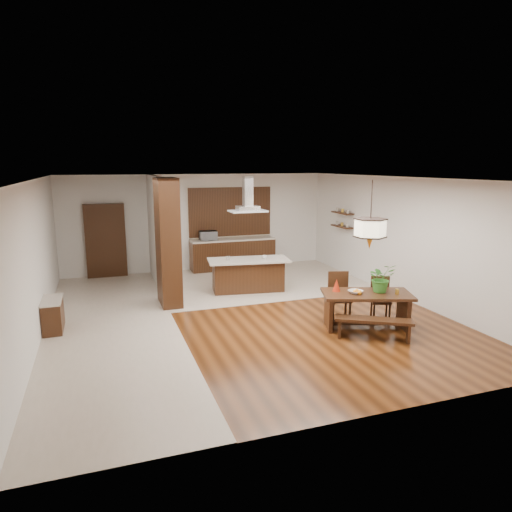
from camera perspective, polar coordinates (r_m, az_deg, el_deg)
name	(u,v)px	position (r m, az deg, el deg)	size (l,w,h in m)	color
room_shell	(242,219)	(9.58, -1.70, 4.65)	(9.00, 9.04, 2.92)	#3E1E0B
tile_hallway	(111,327)	(9.62, -17.62, -8.48)	(2.50, 9.00, 0.01)	beige
tile_kitchen	(259,281)	(12.69, 0.34, -3.13)	(5.50, 4.00, 0.01)	beige
soffit_band	(242,179)	(9.52, -1.73, 9.57)	(8.00, 9.00, 0.02)	#3B1B0E
partition_pier	(168,242)	(10.53, -10.96, 1.69)	(0.45, 1.00, 2.90)	black
partition_stub	(156,230)	(12.58, -12.36, 3.20)	(0.18, 2.40, 2.90)	silver
hallway_console	(53,315)	(9.76, -24.04, -6.74)	(0.37, 0.88, 0.63)	black
hallway_doorway	(106,241)	(13.65, -18.28, 1.81)	(1.10, 0.20, 2.10)	black
rear_counter	(233,254)	(14.09, -2.92, 0.29)	(2.60, 0.62, 0.95)	black
kitchen_window	(230,212)	(14.15, -3.27, 5.55)	(2.60, 0.08, 1.50)	#A87632
shelf_lower	(342,226)	(13.59, 10.70, 3.64)	(0.26, 0.90, 0.04)	black
shelf_upper	(342,213)	(13.55, 10.76, 5.32)	(0.26, 0.90, 0.04)	black
dining_table	(366,302)	(9.27, 13.65, -5.62)	(1.90, 1.38, 0.71)	black
dining_bench	(374,329)	(8.81, 14.48, -8.82)	(1.41, 0.31, 0.40)	black
dining_chair_left	(340,296)	(9.69, 10.45, -4.97)	(0.43, 0.43, 0.98)	black
dining_chair_right	(381,299)	(9.89, 15.35, -5.15)	(0.39, 0.39, 0.88)	black
pendant_lantern	(371,215)	(8.93, 14.16, 4.99)	(0.64, 0.64, 1.31)	beige
foliage_plant	(381,278)	(9.28, 15.37, -2.65)	(0.51, 0.45, 0.57)	#367D29
fruit_bowl	(355,292)	(9.12, 12.33, -4.40)	(0.27, 0.27, 0.07)	beige
napkin_cone	(336,285)	(9.18, 10.03, -3.62)	(0.16, 0.16, 0.24)	#AA220C
gold_ornament	(397,292)	(9.27, 17.22, -4.27)	(0.07, 0.07, 0.10)	gold
kitchen_island	(248,275)	(11.61, -1.00, -2.34)	(2.13, 1.16, 0.84)	black
range_hood	(248,194)	(11.31, -1.04, 7.73)	(0.90, 0.55, 0.87)	silver
island_cup	(264,257)	(11.53, 1.06, -0.13)	(0.12, 0.12, 0.09)	silver
microwave	(208,236)	(13.76, -5.99, 2.56)	(0.50, 0.34, 0.28)	#ADAFB4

